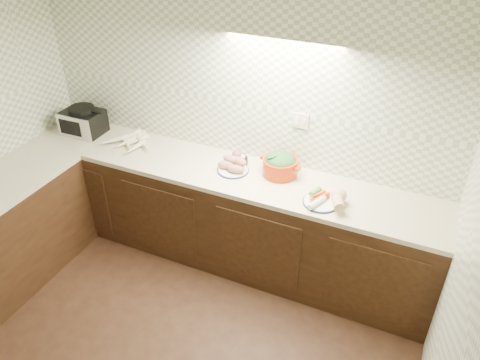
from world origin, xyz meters
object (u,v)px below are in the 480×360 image
at_px(parsnip_pile, 129,141).
at_px(sweet_potato_plate, 233,166).
at_px(toaster_oven, 83,121).
at_px(onion_bowl, 238,159).
at_px(veg_plate, 329,198).
at_px(dutch_oven, 280,164).

relative_size(parsnip_pile, sweet_potato_plate, 1.63).
bearing_deg(parsnip_pile, toaster_oven, 178.83).
height_order(sweet_potato_plate, onion_bowl, onion_bowl).
bearing_deg(onion_bowl, veg_plate, -15.46).
distance_m(parsnip_pile, veg_plate, 1.86).
height_order(toaster_oven, sweet_potato_plate, toaster_oven).
xyz_separation_m(parsnip_pile, veg_plate, (1.86, -0.14, 0.01)).
height_order(sweet_potato_plate, veg_plate, veg_plate).
bearing_deg(dutch_oven, parsnip_pile, -165.70).
distance_m(parsnip_pile, onion_bowl, 1.03).
xyz_separation_m(parsnip_pile, sweet_potato_plate, (1.03, -0.02, 0.01)).
relative_size(dutch_oven, veg_plate, 1.05).
height_order(sweet_potato_plate, dutch_oven, dutch_oven).
relative_size(sweet_potato_plate, veg_plate, 0.78).
bearing_deg(dutch_oven, onion_bowl, -170.73).
bearing_deg(sweet_potato_plate, onion_bowl, 94.56).
bearing_deg(parsnip_pile, sweet_potato_plate, -1.24).
bearing_deg(sweet_potato_plate, parsnip_pile, 178.76).
relative_size(parsnip_pile, onion_bowl, 2.74).
bearing_deg(veg_plate, toaster_oven, 176.35).
height_order(toaster_oven, veg_plate, toaster_oven).
distance_m(onion_bowl, dutch_oven, 0.37).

